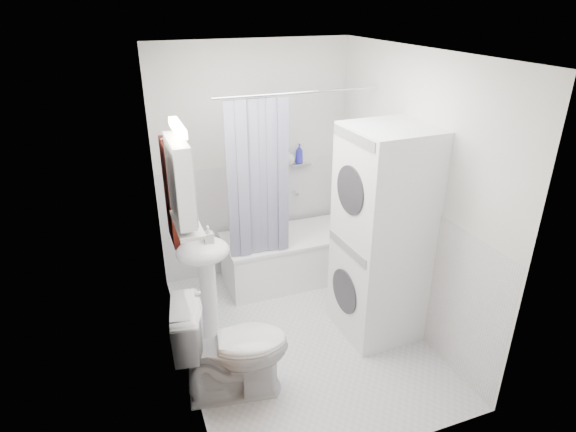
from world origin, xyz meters
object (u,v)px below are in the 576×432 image
object	(u,v)px
bathtub	(289,255)
washer_dryer	(383,236)
toilet	(233,348)
sink	(205,267)

from	to	relation	value
bathtub	washer_dryer	distance (m)	1.31
washer_dryer	toilet	distance (m)	1.52
sink	washer_dryer	world-z (taller)	washer_dryer
washer_dryer	sink	bearing A→B (deg)	161.82
washer_dryer	toilet	world-z (taller)	washer_dryer
sink	toilet	xyz separation A→B (m)	(0.03, -0.72, -0.30)
bathtub	toilet	bearing A→B (deg)	-125.01
toilet	bathtub	bearing A→B (deg)	-25.50
sink	washer_dryer	bearing A→B (deg)	-15.82
bathtub	washer_dryer	bearing A→B (deg)	-67.00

